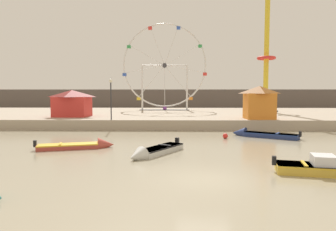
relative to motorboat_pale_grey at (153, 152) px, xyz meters
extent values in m
plane|color=gray|center=(2.73, -5.28, -0.22)|extent=(240.00, 240.00, 0.00)
cube|color=tan|center=(2.73, 24.34, 0.31)|extent=(110.00, 24.26, 1.07)
cube|color=#564C47|center=(2.73, 46.12, 1.98)|extent=(140.00, 3.00, 4.40)
cube|color=silver|center=(0.46, 0.75, -0.02)|extent=(3.02, 3.97, 0.41)
cube|color=black|center=(0.46, 0.75, 0.14)|extent=(3.02, 3.95, 0.08)
cone|color=silver|center=(-0.85, -1.40, -0.02)|extent=(1.47, 1.48, 1.05)
cube|color=black|center=(1.55, 2.54, 0.29)|extent=(0.31, 0.30, 0.44)
cube|color=black|center=(0.72, 1.18, 0.21)|extent=(0.88, 0.63, 0.06)
cube|color=#B24238|center=(-6.02, 2.01, -0.05)|extent=(4.23, 2.22, 0.35)
cube|color=gold|center=(-6.02, 2.01, 0.09)|extent=(4.20, 2.23, 0.08)
cone|color=#B24238|center=(-3.54, 2.73, -0.05)|extent=(1.38, 1.34, 1.08)
cube|color=black|center=(-8.07, 1.42, 0.24)|extent=(0.26, 0.29, 0.44)
cube|color=gold|center=(-6.51, 1.87, 0.16)|extent=(0.42, 0.97, 0.06)
cube|color=navy|center=(9.67, 7.57, -0.02)|extent=(4.48, 3.39, 0.40)
cube|color=navy|center=(9.67, 7.57, 0.13)|extent=(4.45, 3.38, 0.08)
cone|color=navy|center=(7.23, 9.07, -0.02)|extent=(1.65, 1.62, 1.14)
cube|color=black|center=(11.68, 6.33, 0.28)|extent=(0.30, 0.31, 0.44)
cube|color=navy|center=(10.15, 7.27, 0.20)|extent=(0.67, 0.95, 0.06)
cube|color=gold|center=(8.13, -4.16, -0.01)|extent=(3.70, 2.19, 0.44)
cube|color=gold|center=(8.13, -4.16, 0.17)|extent=(3.67, 2.20, 0.08)
cube|color=black|center=(6.34, -3.77, 0.32)|extent=(0.25, 0.28, 0.44)
cube|color=silver|center=(8.55, -4.26, 0.46)|extent=(1.27, 1.38, 0.49)
cube|color=gold|center=(7.70, -4.07, 0.24)|extent=(0.42, 1.27, 0.06)
torus|color=silver|center=(-0.22, 29.40, 7.79)|extent=(12.94, 0.24, 12.94)
cylinder|color=#38383D|center=(-0.22, 29.40, 7.79)|extent=(0.70, 0.50, 0.70)
cylinder|color=silver|center=(-1.32, 29.40, 10.77)|extent=(2.28, 0.08, 5.98)
cube|color=red|center=(-2.42, 29.40, 13.47)|extent=(0.56, 0.48, 0.44)
cylinder|color=silver|center=(-2.98, 29.40, 9.36)|extent=(5.56, 0.08, 3.21)
cube|color=#33934C|center=(-5.73, 29.40, 10.66)|extent=(0.56, 0.48, 0.44)
cylinder|color=silver|center=(-3.34, 29.40, 7.22)|extent=(6.26, 0.08, 1.22)
cube|color=#3356B7|center=(-6.47, 29.40, 6.38)|extent=(0.56, 0.48, 0.44)
cylinder|color=silver|center=(-2.25, 29.40, 5.35)|extent=(4.12, 0.08, 4.94)
cube|color=yellow|center=(-4.27, 29.40, 2.63)|extent=(0.56, 0.48, 0.44)
cylinder|color=silver|center=(-0.20, 29.40, 4.62)|extent=(0.12, 0.08, 6.35)
cube|color=purple|center=(-0.18, 29.40, 1.16)|extent=(0.56, 0.48, 0.44)
cylinder|color=silver|center=(1.84, 29.40, 5.37)|extent=(4.17, 0.08, 4.89)
cube|color=orange|center=(3.89, 29.40, 2.67)|extent=(0.56, 0.48, 0.44)
cylinder|color=silver|center=(2.91, 29.40, 7.26)|extent=(6.27, 0.08, 1.15)
cube|color=red|center=(6.04, 29.40, 6.44)|extent=(0.56, 0.48, 0.44)
cylinder|color=silver|center=(2.52, 29.40, 9.40)|extent=(5.52, 0.08, 3.27)
cube|color=#33934C|center=(5.26, 29.40, 10.72)|extent=(0.56, 0.48, 0.44)
cylinder|color=silver|center=(0.85, 29.40, 10.78)|extent=(2.21, 0.08, 6.01)
cube|color=#3356B7|center=(1.92, 29.40, 13.49)|extent=(0.56, 0.48, 0.44)
cylinder|color=silver|center=(-3.71, 29.40, 4.32)|extent=(0.28, 0.28, 6.95)
cylinder|color=silver|center=(3.27, 29.40, 4.32)|extent=(0.28, 0.28, 6.95)
cylinder|color=silver|center=(-0.22, 29.40, 7.79)|extent=(6.98, 0.18, 0.18)
cube|color=#4C4C51|center=(-0.22, 29.40, 0.88)|extent=(7.78, 1.20, 0.08)
cylinder|color=gold|center=(14.54, 26.28, 8.76)|extent=(0.70, 0.70, 15.83)
torus|color=red|center=(14.54, 26.28, 8.55)|extent=(2.64, 2.64, 0.44)
cube|color=#4C4C51|center=(14.54, 26.28, 0.96)|extent=(2.80, 2.80, 0.24)
cube|color=orange|center=(10.37, 14.05, 2.20)|extent=(3.00, 2.47, 2.72)
pyramid|color=brown|center=(10.37, 14.05, 3.94)|extent=(3.30, 2.72, 0.80)
cube|color=red|center=(-10.57, 16.70, 2.00)|extent=(3.96, 3.25, 2.31)
pyramid|color=maroon|center=(-10.57, 16.70, 3.53)|extent=(4.36, 3.57, 0.80)
cylinder|color=#2D2D33|center=(-5.18, 12.64, 2.77)|extent=(0.12, 0.12, 3.85)
sphere|color=#F2EACC|center=(-5.18, 12.64, 4.83)|extent=(0.32, 0.32, 0.32)
sphere|color=red|center=(5.67, 7.02, 0.00)|extent=(0.44, 0.44, 0.44)
camera|label=1|loc=(1.38, -19.14, 3.75)|focal=33.21mm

